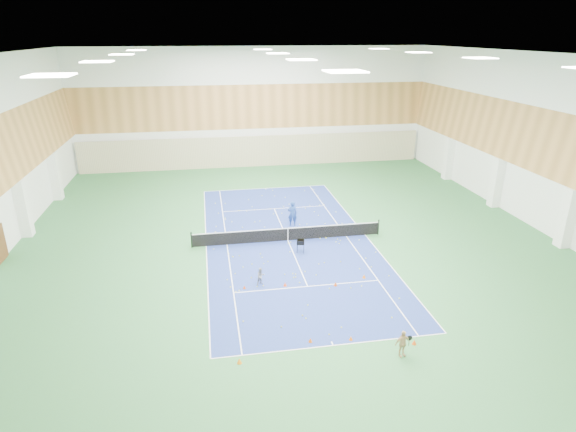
{
  "coord_description": "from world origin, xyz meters",
  "views": [
    {
      "loc": [
        -5.14,
        -29.44,
        13.24
      ],
      "look_at": [
        -0.08,
        -0.52,
        2.0
      ],
      "focal_mm": 30.0,
      "sensor_mm": 36.0,
      "label": 1
    }
  ],
  "objects_px": {
    "tennis_net": "(288,233)",
    "child_court": "(261,276)",
    "ball_cart": "(301,246)",
    "coach": "(292,214)",
    "child_apron": "(402,344)"
  },
  "relations": [
    {
      "from": "tennis_net",
      "to": "child_court",
      "type": "bearing_deg",
      "value": -113.96
    },
    {
      "from": "tennis_net",
      "to": "ball_cart",
      "type": "relative_size",
      "value": 14.72
    },
    {
      "from": "coach",
      "to": "child_court",
      "type": "xyz_separation_m",
      "value": [
        -3.32,
        -8.35,
        -0.43
      ]
    },
    {
      "from": "child_court",
      "to": "child_apron",
      "type": "xyz_separation_m",
      "value": [
        5.28,
        -7.41,
        0.13
      ]
    },
    {
      "from": "coach",
      "to": "ball_cart",
      "type": "relative_size",
      "value": 2.14
    },
    {
      "from": "tennis_net",
      "to": "child_apron",
      "type": "bearing_deg",
      "value": -78.12
    },
    {
      "from": "child_court",
      "to": "tennis_net",
      "type": "bearing_deg",
      "value": 43.63
    },
    {
      "from": "tennis_net",
      "to": "child_court",
      "type": "xyz_separation_m",
      "value": [
        -2.53,
        -5.68,
        -0.04
      ]
    },
    {
      "from": "tennis_net",
      "to": "child_court",
      "type": "height_order",
      "value": "tennis_net"
    },
    {
      "from": "coach",
      "to": "ball_cart",
      "type": "height_order",
      "value": "coach"
    },
    {
      "from": "child_court",
      "to": "ball_cart",
      "type": "xyz_separation_m",
      "value": [
        3.01,
        3.76,
        -0.07
      ]
    },
    {
      "from": "coach",
      "to": "child_court",
      "type": "distance_m",
      "value": 9.0
    },
    {
      "from": "coach",
      "to": "child_court",
      "type": "height_order",
      "value": "coach"
    },
    {
      "from": "tennis_net",
      "to": "child_apron",
      "type": "height_order",
      "value": "child_apron"
    },
    {
      "from": "child_court",
      "to": "ball_cart",
      "type": "distance_m",
      "value": 4.82
    }
  ]
}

